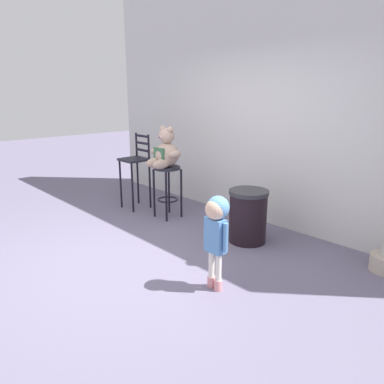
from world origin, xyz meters
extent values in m
plane|color=slate|center=(0.00, 0.00, 0.00)|extent=(24.00, 24.00, 0.00)
cube|color=silver|center=(0.00, 2.29, 1.80)|extent=(6.44, 0.30, 3.61)
cylinder|color=#1F202B|center=(-0.91, 1.25, 0.76)|extent=(0.39, 0.39, 0.04)
cylinder|color=black|center=(-1.06, 1.11, 0.37)|extent=(0.03, 0.03, 0.74)
cylinder|color=black|center=(-0.77, 1.11, 0.37)|extent=(0.03, 0.03, 0.74)
cylinder|color=black|center=(-1.06, 1.40, 0.37)|extent=(0.03, 0.03, 0.74)
cylinder|color=black|center=(-0.77, 1.40, 0.37)|extent=(0.03, 0.03, 0.74)
torus|color=black|center=(-0.91, 1.25, 0.27)|extent=(0.31, 0.31, 0.02)
sphere|color=tan|center=(-0.91, 1.25, 0.96)|extent=(0.35, 0.35, 0.35)
cube|color=#346241|center=(-0.91, 1.11, 0.97)|extent=(0.22, 0.03, 0.21)
sphere|color=tan|center=(-0.91, 1.25, 1.23)|extent=(0.23, 0.23, 0.23)
ellipsoid|color=#BB9690|center=(-0.91, 1.16, 1.22)|extent=(0.10, 0.07, 0.07)
sphere|color=black|center=(-0.91, 1.13, 1.22)|extent=(0.03, 0.03, 0.03)
sphere|color=tan|center=(-0.99, 1.25, 1.32)|extent=(0.09, 0.09, 0.09)
sphere|color=tan|center=(-0.83, 1.25, 1.32)|extent=(0.09, 0.09, 0.09)
ellipsoid|color=tan|center=(-1.13, 1.23, 0.99)|extent=(0.12, 0.20, 0.11)
ellipsoid|color=tan|center=(-0.70, 1.23, 0.99)|extent=(0.12, 0.20, 0.11)
ellipsoid|color=tan|center=(-0.99, 1.09, 0.85)|extent=(0.12, 0.30, 0.14)
ellipsoid|color=tan|center=(-0.83, 1.09, 0.85)|extent=(0.12, 0.30, 0.14)
cylinder|color=pink|center=(0.99, 0.24, 0.05)|extent=(0.08, 0.08, 0.11)
cylinder|color=silver|center=(0.99, 0.24, 0.25)|extent=(0.06, 0.06, 0.28)
cylinder|color=pink|center=(1.08, 0.24, 0.05)|extent=(0.08, 0.08, 0.11)
cylinder|color=silver|center=(1.08, 0.24, 0.25)|extent=(0.06, 0.06, 0.28)
cube|color=#5186BF|center=(1.03, 0.24, 0.55)|extent=(0.19, 0.11, 0.33)
cylinder|color=#5186BF|center=(0.91, 0.24, 0.57)|extent=(0.05, 0.05, 0.28)
cylinder|color=#5186BF|center=(1.16, 0.24, 0.57)|extent=(0.05, 0.05, 0.28)
sphere|color=#D8B293|center=(1.03, 0.24, 0.81)|extent=(0.20, 0.20, 0.20)
sphere|color=#598FC0|center=(1.03, 0.27, 0.82)|extent=(0.22, 0.22, 0.22)
cylinder|color=black|center=(0.51, 1.39, 0.31)|extent=(0.47, 0.47, 0.62)
cylinder|color=#2D2D33|center=(0.51, 1.39, 0.65)|extent=(0.50, 0.50, 0.05)
cube|color=#1F202B|center=(-1.63, 1.16, 0.80)|extent=(0.40, 0.40, 0.03)
cylinder|color=black|center=(-1.80, 0.99, 0.39)|extent=(0.03, 0.03, 0.78)
cylinder|color=black|center=(-1.46, 0.99, 0.39)|extent=(0.03, 0.03, 0.78)
cylinder|color=black|center=(-1.80, 1.33, 0.39)|extent=(0.03, 0.03, 0.78)
cylinder|color=black|center=(-1.46, 1.33, 0.39)|extent=(0.03, 0.03, 0.78)
cylinder|color=black|center=(-1.80, 1.33, 1.01)|extent=(0.03, 0.03, 0.38)
cylinder|color=black|center=(-1.46, 1.33, 1.01)|extent=(0.03, 0.03, 0.38)
cube|color=black|center=(-1.63, 1.33, 0.93)|extent=(0.34, 0.02, 0.04)
cube|color=black|center=(-1.63, 1.33, 1.05)|extent=(0.34, 0.02, 0.04)
cube|color=black|center=(-1.63, 1.33, 1.16)|extent=(0.34, 0.02, 0.04)
camera|label=1|loc=(3.23, -2.11, 1.86)|focal=34.38mm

